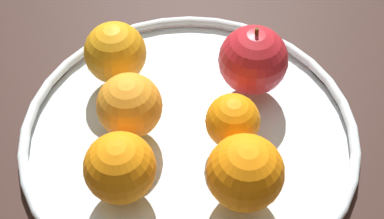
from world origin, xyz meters
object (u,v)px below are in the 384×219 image
Objects in this scene: orange_front_left at (248,173)px; orange_back_left at (118,53)px; apple at (256,60)px; orange_front_right at (235,121)px; orange_center at (133,103)px; orange_back_right at (123,168)px; fruit_bowl at (192,130)px.

orange_back_left is at bearing 39.87° from orange_front_left.
orange_front_right is (-8.31, 2.86, -1.09)cm from apple.
apple is 1.20× the size of orange_back_left.
orange_back_left is (10.06, 13.69, 0.72)cm from orange_front_right.
apple is at bearing -7.59° from orange_front_left.
orange_center is (9.49, 12.20, -0.26)cm from orange_front_left.
orange_back_right is (-14.73, 14.68, -0.44)cm from apple.
orange_front_left is 7.37cm from orange_front_right.
orange_front_left is 12.63cm from orange_back_right.
orange_front_left is at bearing -127.89° from orange_center.
orange_front_left is at bearing -148.37° from fruit_bowl.
apple reaches higher than orange_back_left.
orange_back_right is (0.85, 12.60, -0.24)cm from orange_front_left.
orange_back_left is at bearing 6.50° from orange_back_right.
fruit_bowl is 13.07cm from orange_back_left.
orange_back_left is (16.49, 1.88, 0.07)cm from orange_back_right.
orange_back_left is at bearing 83.96° from apple.
fruit_bowl is at bearing -40.81° from orange_back_right.
fruit_bowl is 4.99× the size of orange_front_left.
orange_back_right reaches higher than orange_front_right.
orange_front_right is at bearing 6.19° from orange_front_left.
orange_front_left is (-9.01, -5.55, 4.86)cm from fruit_bowl.
orange_back_right is 1.00× the size of orange_center.
orange_center is (0.48, 6.65, 4.60)cm from fruit_bowl.
orange_front_left is 1.04× the size of orange_back_left.
orange_front_right is at bearing -101.01° from orange_center.
apple is at bearing -49.26° from fruit_bowl.
apple is 1.15× the size of orange_front_left.
orange_front_left reaches higher than orange_front_right.
orange_back_left is (1.75, 16.55, -0.37)cm from apple.
orange_back_left is (17.33, 14.48, -0.17)cm from orange_front_left.
fruit_bowl is at bearing 69.91° from orange_front_right.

